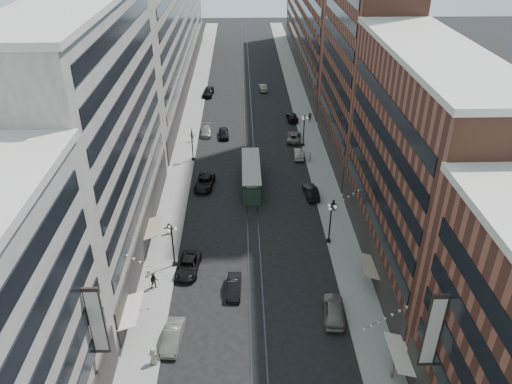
{
  "coord_description": "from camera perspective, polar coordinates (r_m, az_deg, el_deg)",
  "views": [
    {
      "loc": [
        -1.23,
        -17.59,
        36.32
      ],
      "look_at": [
        0.39,
        36.06,
        5.0
      ],
      "focal_mm": 35.0,
      "sensor_mm": 36.0,
      "label": 1
    }
  ],
  "objects": [
    {
      "name": "building_east_tower",
      "position": [
        77.35,
        12.57,
        18.17
      ],
      "size": [
        8.0,
        26.0,
        42.0
      ],
      "primitive_type": "cube",
      "color": "brown",
      "rests_on": "ground"
    },
    {
      "name": "car_13",
      "position": [
        89.3,
        -3.71,
        6.72
      ],
      "size": [
        1.99,
        4.42,
        1.47
      ],
      "primitive_type": "imported",
      "rotation": [
        0.0,
        0.0,
        0.06
      ],
      "color": "black",
      "rests_on": "ground"
    },
    {
      "name": "building_east_far",
      "position": [
        126.3,
        6.98,
        18.95
      ],
      "size": [
        8.0,
        72.0,
        24.0
      ],
      "primitive_type": "cube",
      "color": "brown",
      "rests_on": "ground"
    },
    {
      "name": "car_4",
      "position": [
        51.98,
        8.89,
        -13.17
      ],
      "size": [
        2.63,
        5.42,
        1.78
      ],
      "primitive_type": "imported",
      "rotation": [
        0.0,
        0.0,
        3.04
      ],
      "color": "slate",
      "rests_on": "ground"
    },
    {
      "name": "car_9",
      "position": [
        110.01,
        -5.49,
        11.34
      ],
      "size": [
        2.68,
        5.44,
        1.78
      ],
      "primitive_type": "imported",
      "rotation": [
        0.0,
        0.0,
        -0.11
      ],
      "color": "black",
      "rests_on": "ground"
    },
    {
      "name": "rail_east",
      "position": [
        94.84,
        -0.44,
        7.75
      ],
      "size": [
        0.12,
        180.0,
        0.02
      ],
      "primitive_type": "cube",
      "color": "#2D2D33",
      "rests_on": "ground"
    },
    {
      "name": "lamppost_sw_far",
      "position": [
        56.97,
        -9.49,
        -5.9
      ],
      "size": [
        1.03,
        1.14,
        5.52
      ],
      "color": "black",
      "rests_on": "sidewalk_west"
    },
    {
      "name": "car_1",
      "position": [
        49.69,
        -9.52,
        -15.97
      ],
      "size": [
        2.08,
        4.81,
        1.54
      ],
      "primitive_type": "imported",
      "rotation": [
        0.0,
        0.0,
        -0.1
      ],
      "color": "#68665C",
      "rests_on": "ground"
    },
    {
      "name": "pedestrian_9",
      "position": [
        95.61,
        6.18,
        8.45
      ],
      "size": [
        1.24,
        0.65,
        1.83
      ],
      "primitive_type": "imported",
      "rotation": [
        0.0,
        0.0,
        -0.14
      ],
      "color": "black",
      "rests_on": "sidewalk_east"
    },
    {
      "name": "pedestrian_7",
      "position": [
        68.06,
        8.8,
        -1.47
      ],
      "size": [
        0.86,
        0.67,
        1.55
      ],
      "primitive_type": "imported",
      "rotation": [
        0.0,
        0.0,
        2.75
      ],
      "color": "black",
      "rests_on": "sidewalk_east"
    },
    {
      "name": "lamppost_se_mid",
      "position": [
        85.05,
        5.49,
        7.12
      ],
      "size": [
        1.03,
        1.14,
        5.52
      ],
      "color": "black",
      "rests_on": "sidewalk_east"
    },
    {
      "name": "lamppost_sw_mid",
      "position": [
        80.23,
        -7.31,
        5.54
      ],
      "size": [
        1.03,
        1.14,
        5.52
      ],
      "color": "black",
      "rests_on": "sidewalk_west"
    },
    {
      "name": "lamppost_se_far",
      "position": [
        60.6,
        8.48,
        -3.36
      ],
      "size": [
        1.03,
        1.14,
        5.52
      ],
      "color": "black",
      "rests_on": "sidewalk_east"
    },
    {
      "name": "car_10",
      "position": [
        71.05,
        6.29,
        0.04
      ],
      "size": [
        2.12,
        4.84,
        1.55
      ],
      "primitive_type": "imported",
      "rotation": [
        0.0,
        0.0,
        3.25
      ],
      "color": "black",
      "rests_on": "ground"
    },
    {
      "name": "ground",
      "position": [
        85.68,
        -0.75,
        5.18
      ],
      "size": [
        220.0,
        220.0,
        0.0
      ],
      "primitive_type": "plane",
      "color": "black",
      "rests_on": "ground"
    },
    {
      "name": "sidewalk_east",
      "position": [
        95.58,
        5.8,
        7.82
      ],
      "size": [
        4.0,
        180.0,
        0.15
      ],
      "primitive_type": "cube",
      "color": "gray",
      "rests_on": "ground"
    },
    {
      "name": "streetcar",
      "position": [
        73.11,
        -0.56,
        1.84
      ],
      "size": [
        2.64,
        11.93,
        3.3
      ],
      "color": "#253A2B",
      "rests_on": "ground"
    },
    {
      "name": "pedestrian_2",
      "position": [
        55.44,
        -11.57,
        -9.95
      ],
      "size": [
        1.0,
        0.68,
        1.88
      ],
      "primitive_type": "imported",
      "rotation": [
        0.0,
        0.0,
        0.21
      ],
      "color": "black",
      "rests_on": "sidewalk_west"
    },
    {
      "name": "car_2",
      "position": [
        57.45,
        -7.76,
        -8.36
      ],
      "size": [
        2.89,
        5.42,
        1.45
      ],
      "primitive_type": "imported",
      "rotation": [
        0.0,
        0.0,
        -0.09
      ],
      "color": "black",
      "rests_on": "ground"
    },
    {
      "name": "pedestrian_8",
      "position": [
        80.43,
        6.13,
        4.06
      ],
      "size": [
        0.76,
        0.75,
        1.77
      ],
      "primitive_type": "imported",
      "rotation": [
        0.0,
        0.0,
        3.9
      ],
      "color": "#A9A48C",
      "rests_on": "sidewalk_east"
    },
    {
      "name": "car_14",
      "position": [
        112.75,
        0.8,
        11.85
      ],
      "size": [
        1.89,
        4.48,
        1.44
      ],
      "primitive_type": "imported",
      "rotation": [
        0.0,
        0.0,
        3.23
      ],
      "color": "slate",
      "rests_on": "ground"
    },
    {
      "name": "rail_west",
      "position": [
        94.82,
        -1.29,
        7.74
      ],
      "size": [
        0.12,
        180.0,
        0.02
      ],
      "primitive_type": "cube",
      "color": "#2D2D33",
      "rests_on": "ground"
    },
    {
      "name": "car_11",
      "position": [
        88.13,
        4.36,
        6.33
      ],
      "size": [
        2.93,
        5.3,
        1.4
      ],
      "primitive_type": "imported",
      "rotation": [
        0.0,
        0.0,
        3.02
      ],
      "color": "#67645B",
      "rests_on": "ground"
    },
    {
      "name": "sidewalk_west",
      "position": [
        95.3,
        -7.55,
        7.64
      ],
      "size": [
        4.0,
        180.0,
        0.15
      ],
      "primitive_type": "cube",
      "color": "gray",
      "rests_on": "ground"
    },
    {
      "name": "pedestrian_5",
      "position": [
        63.54,
        -9.92,
        -4.14
      ],
      "size": [
        1.39,
        0.42,
        1.49
      ],
      "primitive_type": "imported",
      "rotation": [
        0.0,
        0.0,
        -0.02
      ],
      "color": "black",
      "rests_on": "sidewalk_west"
    },
    {
      "name": "car_7",
      "position": [
        73.36,
        -5.9,
        1.09
      ],
      "size": [
        3.15,
        5.73,
        1.52
      ],
      "primitive_type": "imported",
      "rotation": [
        0.0,
        0.0,
        -0.12
      ],
      "color": "black",
      "rests_on": "ground"
    },
    {
      "name": "car_extra_0",
      "position": [
        81.98,
        4.91,
        4.39
      ],
      "size": [
        1.7,
        4.27,
        1.38
      ],
      "primitive_type": "imported",
      "rotation": [
        0.0,
        0.0,
        3.08
      ],
      "color": "gray",
      "rests_on": "ground"
    },
    {
      "name": "pedestrian_6",
      "position": [
        87.68,
        -7.29,
        6.3
      ],
      "size": [
        1.13,
        0.65,
        1.82
      ],
      "primitive_type": "imported",
      "rotation": [
        0.0,
        0.0,
        2.98
      ],
      "color": "beige",
      "rests_on": "sidewalk_west"
    },
    {
      "name": "building_east_mid",
      "position": [
        54.79,
        17.92,
        2.34
      ],
      "size": [
        8.0,
        30.0,
        24.0
      ],
      "primitive_type": "cube",
      "color": "brown",
      "rests_on": "ground"
    },
    {
      "name": "car_12",
      "position": [
        96.75,
        4.15,
        8.58
      ],
      "size": [
        2.21,
        4.89,
        1.39
      ],
      "primitive_type": "imported",
      "rotation": [
        0.0,
        0.0,
        3.2
      ],
      "color": "black",
      "rests_on": "ground"
    },
    {
      "name": "pedestrian_1",
      "position": [
        47.95,
        -11.65,
        -17.87
      ],
      "size": [
        1.0,
        0.66,
        1.88
      ],
      "primitive_type": "imported",
      "rotation": [
        0.0,
        0.0,
        2.95
      ],
      "color": "gray",
      "rests_on": "sidewalk_west"
    },
    {
      "name": "car_8",
      "position": [
        90.7,
        -5.7,
        6.98
      ],
      "size": [
        2.05,
        4.8,
        1.38
      ],
      "primitive_type": "imported",
      "rotation": [
        0.0,
        0.0,
        0.03
      ],
      "color": "gray",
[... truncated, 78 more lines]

